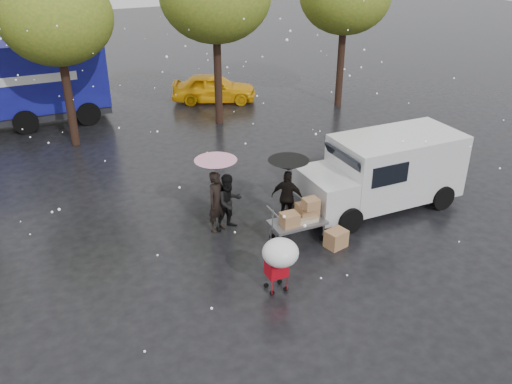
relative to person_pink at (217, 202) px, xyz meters
name	(u,v)px	position (x,y,z in m)	size (l,w,h in m)	color
ground	(268,251)	(0.79, -1.60, -0.89)	(90.00, 90.00, 0.00)	black
person_pink	(217,202)	(0.00, 0.00, 0.00)	(0.65, 0.43, 1.78)	black
person_middle	(229,202)	(0.33, -0.05, -0.06)	(0.81, 0.63, 1.66)	black
person_black	(288,197)	(1.96, -0.45, -0.08)	(0.95, 0.40, 1.62)	black
umbrella_pink	(216,165)	(0.00, 0.00, 1.11)	(1.15, 1.15, 2.15)	#4C4C4C
umbrella_black	(289,165)	(1.96, -0.45, 0.92)	(1.14, 1.14, 1.97)	#4C4C4C
vendor_cart	(300,216)	(1.85, -1.42, -0.16)	(1.52, 0.80, 1.27)	slate
shopping_cart	(280,255)	(0.25, -3.33, 0.17)	(0.84, 0.84, 1.46)	red
white_van	(385,170)	(5.11, -0.69, 0.27)	(4.91, 2.18, 2.20)	silver
blue_truck	(9,85)	(-4.67, 11.62, 0.87)	(8.30, 2.60, 3.50)	#0E0C61
box_ground_near	(336,239)	(2.55, -2.15, -0.65)	(0.54, 0.43, 0.48)	brown
box_ground_far	(293,197)	(2.70, 0.60, -0.72)	(0.45, 0.35, 0.35)	brown
yellow_taxi	(214,88)	(4.17, 11.31, -0.22)	(1.59, 3.96, 1.35)	#F9B40D
tree_row	(141,5)	(0.33, 8.40, 4.13)	(21.60, 4.40, 7.12)	black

